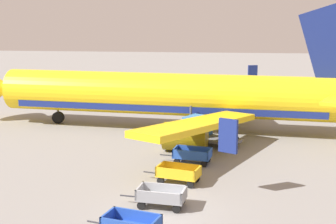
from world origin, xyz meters
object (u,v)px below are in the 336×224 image
(baggage_cart_fourth_in_row, at_px, (178,173))
(baggage_cart_far_end, at_px, (192,155))
(baggage_cart_third_in_row, at_px, (161,196))
(airplane, at_px, (179,96))
(service_truck_beside_carts, at_px, (203,130))

(baggage_cart_fourth_in_row, height_order, baggage_cart_far_end, same)
(baggage_cart_third_in_row, bearing_deg, baggage_cart_far_end, 81.99)
(airplane, height_order, baggage_cart_far_end, airplane)
(baggage_cart_far_end, xyz_separation_m, service_truck_beside_carts, (0.45, 5.37, 0.50))
(baggage_cart_third_in_row, relative_size, baggage_cart_fourth_in_row, 1.00)
(airplane, distance_m, baggage_cart_fourth_in_row, 14.02)
(baggage_cart_fourth_in_row, xyz_separation_m, service_truck_beside_carts, (1.01, 9.33, 0.50))
(baggage_cart_third_in_row, xyz_separation_m, baggage_cart_far_end, (1.09, 7.71, 0.00))
(baggage_cart_far_end, distance_m, service_truck_beside_carts, 5.41)
(baggage_cart_fourth_in_row, distance_m, baggage_cart_far_end, 4.00)
(baggage_cart_third_in_row, bearing_deg, service_truck_beside_carts, 83.29)
(service_truck_beside_carts, bearing_deg, baggage_cart_far_end, -94.84)
(baggage_cart_third_in_row, height_order, baggage_cart_fourth_in_row, same)
(airplane, xyz_separation_m, baggage_cart_third_in_row, (0.81, -17.49, -2.45))
(airplane, distance_m, baggage_cart_far_end, 10.26)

